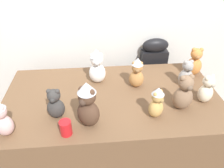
# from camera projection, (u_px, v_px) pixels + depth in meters

# --- Properties ---
(wall_back) EXTENTS (7.00, 0.08, 2.60)m
(wall_back) POSITION_uv_depth(u_px,v_px,m) (105.00, 9.00, 2.14)
(wall_back) COLOR silver
(wall_back) RESTS_ON ground_plane
(display_table) EXTENTS (1.79, 0.98, 0.79)m
(display_table) POSITION_uv_depth(u_px,v_px,m) (112.00, 129.00, 2.05)
(display_table) COLOR brown
(display_table) RESTS_ON ground_plane
(instrument_case) EXTENTS (0.28, 0.13, 1.02)m
(instrument_case) POSITION_uv_depth(u_px,v_px,m) (151.00, 80.00, 2.53)
(instrument_case) COLOR black
(instrument_case) RESTS_ON ground_plane
(teddy_bear_cream) EXTENTS (0.16, 0.15, 0.24)m
(teddy_bear_cream) POSITION_uv_depth(u_px,v_px,m) (206.00, 90.00, 1.70)
(teddy_bear_cream) COLOR beige
(teddy_bear_cream) RESTS_ON display_table
(teddy_bear_ginger) EXTENTS (0.16, 0.14, 0.28)m
(teddy_bear_ginger) POSITION_uv_depth(u_px,v_px,m) (195.00, 62.00, 2.03)
(teddy_bear_ginger) COLOR #D17F3D
(teddy_bear_ginger) RESTS_ON display_table
(teddy_bear_charcoal) EXTENTS (0.14, 0.12, 0.25)m
(teddy_bear_charcoal) POSITION_uv_depth(u_px,v_px,m) (55.00, 104.00, 1.55)
(teddy_bear_charcoal) COLOR #383533
(teddy_bear_charcoal) RESTS_ON display_table
(teddy_bear_cocoa) EXTENTS (0.21, 0.20, 0.36)m
(teddy_bear_cocoa) POSITION_uv_depth(u_px,v_px,m) (88.00, 105.00, 1.46)
(teddy_bear_cocoa) COLOR #4C3323
(teddy_bear_cocoa) RESTS_ON display_table
(teddy_bear_mocha) EXTENTS (0.17, 0.16, 0.30)m
(teddy_bear_mocha) POSITION_uv_depth(u_px,v_px,m) (184.00, 93.00, 1.62)
(teddy_bear_mocha) COLOR #7F6047
(teddy_bear_mocha) RESTS_ON display_table
(teddy_bear_snow) EXTENTS (0.15, 0.13, 0.33)m
(teddy_bear_snow) POSITION_uv_depth(u_px,v_px,m) (97.00, 66.00, 1.91)
(teddy_bear_snow) COLOR white
(teddy_bear_snow) RESTS_ON display_table
(teddy_bear_honey) EXTENTS (0.15, 0.15, 0.26)m
(teddy_bear_honey) POSITION_uv_depth(u_px,v_px,m) (157.00, 103.00, 1.55)
(teddy_bear_honey) COLOR tan
(teddy_bear_honey) RESTS_ON display_table
(teddy_bear_caramel) EXTENTS (0.14, 0.12, 0.28)m
(teddy_bear_caramel) POSITION_uv_depth(u_px,v_px,m) (137.00, 73.00, 1.86)
(teddy_bear_caramel) COLOR #B27A42
(teddy_bear_caramel) RESTS_ON display_table
(teddy_bear_blush) EXTENTS (0.16, 0.15, 0.28)m
(teddy_bear_blush) POSITION_uv_depth(u_px,v_px,m) (2.00, 119.00, 1.40)
(teddy_bear_blush) COLOR beige
(teddy_bear_blush) RESTS_ON display_table
(teddy_bear_ash) EXTENTS (0.15, 0.13, 0.25)m
(teddy_bear_ash) POSITION_uv_depth(u_px,v_px,m) (186.00, 74.00, 1.89)
(teddy_bear_ash) COLOR gray
(teddy_bear_ash) RESTS_ON display_table
(party_cup_red) EXTENTS (0.08, 0.08, 0.11)m
(party_cup_red) POSITION_uv_depth(u_px,v_px,m) (66.00, 128.00, 1.45)
(party_cup_red) COLOR red
(party_cup_red) RESTS_ON display_table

